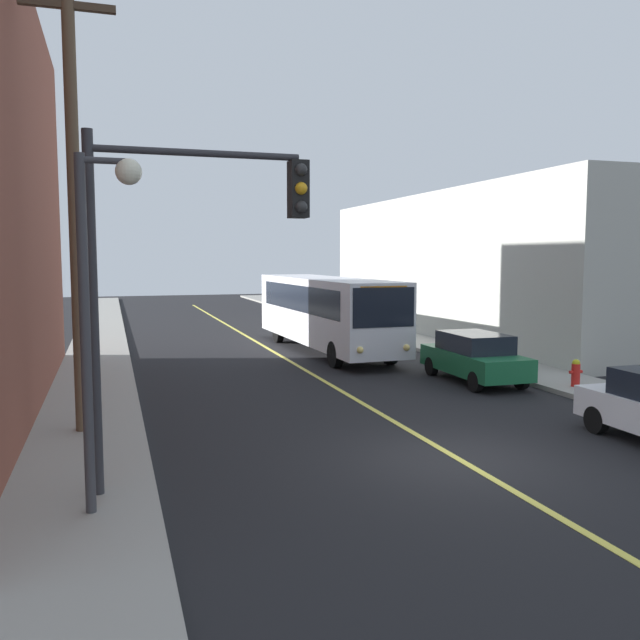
# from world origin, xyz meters

# --- Properties ---
(ground_plane) EXTENTS (120.00, 120.00, 0.00)m
(ground_plane) POSITION_xyz_m (0.00, 0.00, 0.00)
(ground_plane) COLOR black
(sidewalk_left) EXTENTS (2.50, 90.00, 0.15)m
(sidewalk_left) POSITION_xyz_m (-7.25, 10.00, 0.07)
(sidewalk_left) COLOR gray
(sidewalk_left) RESTS_ON ground
(sidewalk_right) EXTENTS (2.50, 90.00, 0.15)m
(sidewalk_right) POSITION_xyz_m (7.25, 10.00, 0.07)
(sidewalk_right) COLOR gray
(sidewalk_right) RESTS_ON ground
(lane_stripe_center) EXTENTS (0.16, 60.00, 0.01)m
(lane_stripe_center) POSITION_xyz_m (0.00, 15.00, 0.01)
(lane_stripe_center) COLOR #D8CC4C
(lane_stripe_center) RESTS_ON ground
(building_right_warehouse) EXTENTS (12.00, 24.61, 7.30)m
(building_right_warehouse) POSITION_xyz_m (14.49, 19.07, 3.65)
(building_right_warehouse) COLOR #B2B2A8
(building_right_warehouse) RESTS_ON ground
(city_bus) EXTENTS (2.94, 12.22, 3.20)m
(city_bus) POSITION_xyz_m (2.20, 15.45, 1.82)
(city_bus) COLOR silver
(city_bus) RESTS_ON ground
(parked_car_green) EXTENTS (1.88, 4.43, 1.62)m
(parked_car_green) POSITION_xyz_m (4.68, 7.23, 0.84)
(parked_car_green) COLOR #196038
(parked_car_green) RESTS_ON ground
(utility_pole_near) EXTENTS (2.40, 0.28, 10.87)m
(utility_pole_near) POSITION_xyz_m (-7.37, 4.11, 6.10)
(utility_pole_near) COLOR brown
(utility_pole_near) RESTS_ON sidewalk_left
(traffic_signal_left_corner) EXTENTS (3.75, 0.48, 6.00)m
(traffic_signal_left_corner) POSITION_xyz_m (-5.41, -0.30, 4.30)
(traffic_signal_left_corner) COLOR #2D2D33
(traffic_signal_left_corner) RESTS_ON sidewalk_left
(street_lamp_left) EXTENTS (0.98, 0.40, 5.50)m
(street_lamp_left) POSITION_xyz_m (-6.83, -1.09, 3.74)
(street_lamp_left) COLOR #38383D
(street_lamp_left) RESTS_ON sidewalk_left
(fire_hydrant) EXTENTS (0.44, 0.26, 0.84)m
(fire_hydrant) POSITION_xyz_m (6.85, 4.95, 0.58)
(fire_hydrant) COLOR red
(fire_hydrant) RESTS_ON sidewalk_right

